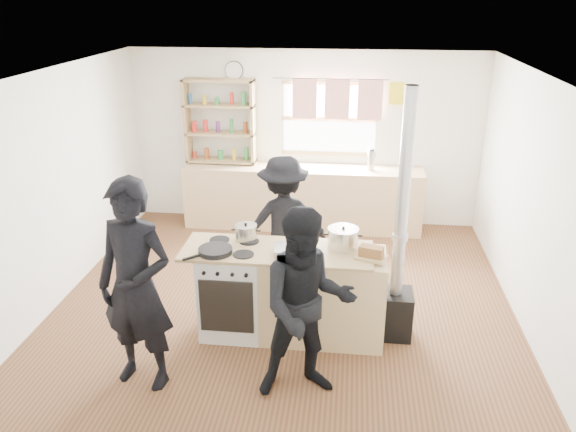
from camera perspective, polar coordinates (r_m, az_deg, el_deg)
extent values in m
cube|color=brown|center=(6.33, -0.39, -8.94)|extent=(5.00, 5.00, 0.01)
cube|color=tan|center=(8.13, 1.48, 1.90)|extent=(3.40, 0.55, 0.90)
cube|color=tan|center=(8.28, -6.75, 5.65)|extent=(1.00, 0.28, 0.03)
cube|color=tan|center=(8.17, -6.88, 8.34)|extent=(1.00, 0.28, 0.03)
cube|color=tan|center=(8.09, -7.01, 11.09)|extent=(1.00, 0.28, 0.03)
cube|color=tan|center=(8.03, -7.12, 13.54)|extent=(1.00, 0.28, 0.03)
cube|color=tan|center=(8.26, -10.22, 9.47)|extent=(0.04, 0.28, 1.20)
cube|color=tan|center=(8.04, -3.55, 9.43)|extent=(0.04, 0.28, 1.20)
cylinder|color=silver|center=(7.93, 8.43, 5.62)|extent=(0.10, 0.10, 0.28)
cube|color=white|center=(5.70, -5.61, -7.55)|extent=(0.60, 0.60, 0.90)
cube|color=tan|center=(5.60, 3.54, -8.09)|extent=(1.20, 0.60, 0.90)
cube|color=tan|center=(5.41, -1.11, -3.58)|extent=(1.84, 0.64, 0.03)
cylinder|color=black|center=(5.37, -7.39, -3.50)|extent=(0.46, 0.46, 0.05)
cylinder|color=#2F4E1B|center=(5.37, -7.40, -3.35)|extent=(0.29, 0.29, 0.02)
cube|color=silver|center=(5.32, 0.51, -3.49)|extent=(0.37, 0.28, 0.07)
cube|color=brown|center=(5.31, 0.51, -3.29)|extent=(0.32, 0.24, 0.02)
cylinder|color=#B5B5B8|center=(5.60, -4.29, -1.73)|extent=(0.22, 0.22, 0.15)
cylinder|color=#B5B5B8|center=(5.57, -4.31, -0.98)|extent=(0.22, 0.22, 0.01)
sphere|color=black|center=(5.56, -4.31, -0.84)|extent=(0.03, 0.03, 0.03)
cylinder|color=silver|center=(5.44, 5.61, -2.30)|extent=(0.29, 0.29, 0.19)
cylinder|color=silver|center=(5.40, 5.65, -1.33)|extent=(0.30, 0.30, 0.01)
sphere|color=black|center=(5.39, 5.65, -1.20)|extent=(0.03, 0.03, 0.03)
cube|color=tan|center=(5.29, 8.42, -4.16)|extent=(0.33, 0.27, 0.02)
cube|color=olive|center=(5.27, 8.46, -3.58)|extent=(0.24, 0.17, 0.10)
cube|color=black|center=(5.80, 10.68, -9.70)|extent=(0.35, 0.35, 0.48)
cylinder|color=#ADADB2|center=(5.26, 11.63, 1.96)|extent=(0.12, 0.12, 2.02)
imported|color=black|center=(4.90, -15.19, -6.92)|extent=(0.77, 0.58, 1.89)
imported|color=black|center=(4.66, 1.92, -9.07)|extent=(0.96, 0.82, 1.70)
imported|color=black|center=(6.41, -0.48, -0.67)|extent=(1.13, 0.84, 1.56)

